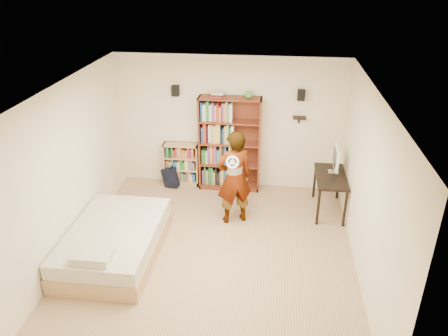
{
  "coord_description": "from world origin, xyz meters",
  "views": [
    {
      "loc": [
        0.88,
        -5.65,
        4.33
      ],
      "look_at": [
        0.12,
        0.6,
        1.28
      ],
      "focal_mm": 35.0,
      "sensor_mm": 36.0,
      "label": 1
    }
  ],
  "objects_px": {
    "low_bookshelf": "(182,164)",
    "daybed": "(114,238)",
    "person": "(234,178)",
    "computer_desk": "(329,193)",
    "tall_bookshelf": "(230,144)"
  },
  "relations": [
    {
      "from": "low_bookshelf",
      "to": "person",
      "type": "height_order",
      "value": "person"
    },
    {
      "from": "low_bookshelf",
      "to": "tall_bookshelf",
      "type": "bearing_deg",
      "value": -2.42
    },
    {
      "from": "low_bookshelf",
      "to": "computer_desk",
      "type": "xyz_separation_m",
      "value": [
        2.95,
        -0.75,
        -0.08
      ]
    },
    {
      "from": "tall_bookshelf",
      "to": "person",
      "type": "relative_size",
      "value": 1.11
    },
    {
      "from": "tall_bookshelf",
      "to": "computer_desk",
      "type": "height_order",
      "value": "tall_bookshelf"
    },
    {
      "from": "daybed",
      "to": "person",
      "type": "xyz_separation_m",
      "value": [
        1.78,
        1.24,
        0.55
      ]
    },
    {
      "from": "tall_bookshelf",
      "to": "daybed",
      "type": "relative_size",
      "value": 0.91
    },
    {
      "from": "low_bookshelf",
      "to": "daybed",
      "type": "bearing_deg",
      "value": -102.35
    },
    {
      "from": "daybed",
      "to": "computer_desk",
      "type": "bearing_deg",
      "value": 27.05
    },
    {
      "from": "low_bookshelf",
      "to": "computer_desk",
      "type": "height_order",
      "value": "low_bookshelf"
    },
    {
      "from": "low_bookshelf",
      "to": "person",
      "type": "relative_size",
      "value": 0.52
    },
    {
      "from": "person",
      "to": "daybed",
      "type": "bearing_deg",
      "value": 11.6
    },
    {
      "from": "daybed",
      "to": "person",
      "type": "height_order",
      "value": "person"
    },
    {
      "from": "computer_desk",
      "to": "person",
      "type": "height_order",
      "value": "person"
    },
    {
      "from": "tall_bookshelf",
      "to": "low_bookshelf",
      "type": "distance_m",
      "value": 1.13
    }
  ]
}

